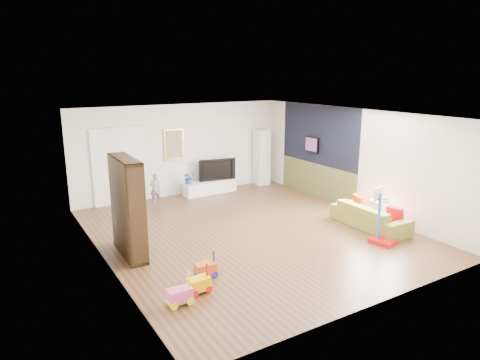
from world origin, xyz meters
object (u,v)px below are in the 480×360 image
sofa (370,216)px  basketball_hoop (385,217)px  media_console (210,187)px  bookshelf (128,207)px

sofa → basketball_hoop: basketball_hoop is taller
sofa → media_console: bearing=23.1°
basketball_hoop → bookshelf: bearing=140.6°
media_console → bookshelf: bookshelf is taller
media_console → basketball_hoop: bearing=-77.9°
bookshelf → sofa: size_ratio=1.03×
media_console → sofa: (1.87, -4.62, 0.09)m
bookshelf → sofa: bookshelf is taller
bookshelf → basketball_hoop: bearing=-23.3°
bookshelf → media_console: bearing=44.5°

